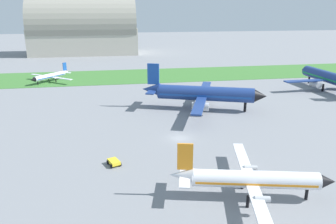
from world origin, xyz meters
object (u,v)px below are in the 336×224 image
(airplane_taxiing_turboprop, at_px, (51,76))
(baggage_cart_near_gate, at_px, (114,162))
(airplane_foreground_turboprop, at_px, (251,179))
(airplane_midfield_jet, at_px, (203,94))
(airplane_parked_jet_far, at_px, (330,78))

(airplane_taxiing_turboprop, bearing_deg, baggage_cart_near_gate, 55.97)
(airplane_taxiing_turboprop, height_order, baggage_cart_near_gate, airplane_taxiing_turboprop)
(airplane_foreground_turboprop, height_order, baggage_cart_near_gate, airplane_foreground_turboprop)
(airplane_taxiing_turboprop, height_order, airplane_midfield_jet, airplane_midfield_jet)
(airplane_midfield_jet, bearing_deg, airplane_foreground_turboprop, -76.06)
(airplane_taxiing_turboprop, bearing_deg, airplane_midfield_jet, 86.22)
(airplane_midfield_jet, relative_size, baggage_cart_near_gate, 11.01)
(airplane_foreground_turboprop, distance_m, baggage_cart_near_gate, 22.91)
(airplane_foreground_turboprop, bearing_deg, airplane_midfield_jet, 96.93)
(airplane_foreground_turboprop, relative_size, baggage_cart_near_gate, 9.10)
(airplane_taxiing_turboprop, distance_m, airplane_parked_jet_far, 93.87)
(airplane_midfield_jet, bearing_deg, airplane_parked_jet_far, 36.74)
(airplane_taxiing_turboprop, relative_size, baggage_cart_near_gate, 5.67)
(airplane_taxiing_turboprop, bearing_deg, airplane_foreground_turboprop, 64.66)
(airplane_taxiing_turboprop, height_order, airplane_parked_jet_far, airplane_parked_jet_far)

